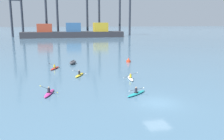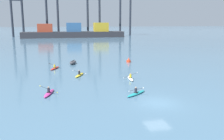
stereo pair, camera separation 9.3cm
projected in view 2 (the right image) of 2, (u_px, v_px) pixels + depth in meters
name	position (u px, v px, depth m)	size (l,w,h in m)	color
ground_plane	(158.00, 103.00, 25.06)	(800.00, 800.00, 0.00)	#476B84
container_barge	(74.00, 32.00, 129.44)	(54.00, 8.34, 7.87)	#28282D
gantry_crane_west	(16.00, 6.00, 130.54)	(6.83, 21.28, 33.91)	#232833
gantry_crane_west_mid	(52.00, 3.00, 130.63)	(7.19, 17.98, 36.19)	#232833
gantry_crane_east_mid	(94.00, 6.00, 137.75)	(8.14, 15.42, 34.83)	#232833
gantry_crane_east	(126.00, 4.00, 144.41)	(7.58, 18.00, 39.34)	#232833
capsized_dinghy	(73.00, 62.00, 47.88)	(1.97, 2.82, 0.76)	#38383D
channel_buoy	(129.00, 61.00, 50.15)	(0.90, 0.90, 1.00)	red
kayak_red	(55.00, 68.00, 43.06)	(2.01, 3.36, 1.06)	red
kayak_magenta	(49.00, 93.00, 28.00)	(2.10, 3.44, 1.08)	#C13384
kayak_teal	(136.00, 93.00, 27.86)	(3.09, 2.51, 1.07)	teal
kayak_white	(130.00, 78.00, 35.30)	(2.15, 3.45, 1.07)	silver
kayak_yellow	(79.00, 75.00, 37.55)	(2.07, 3.34, 0.95)	yellow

